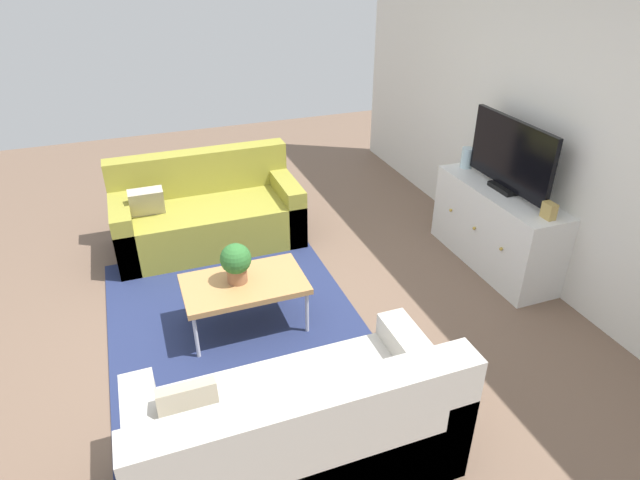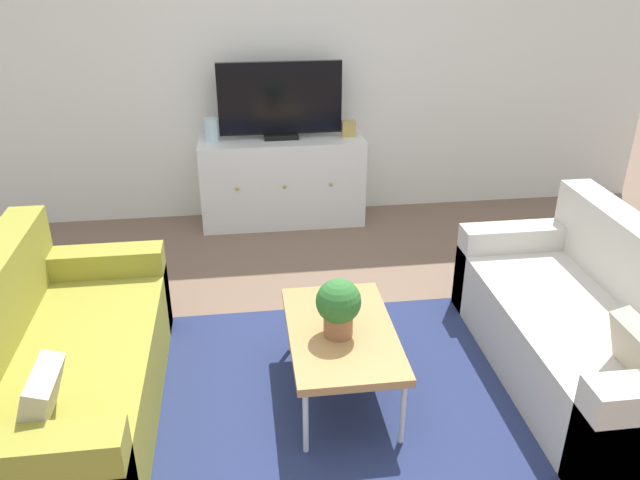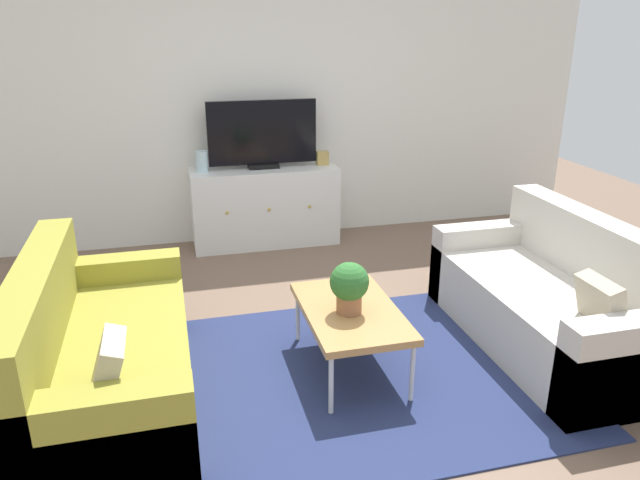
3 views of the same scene
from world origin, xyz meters
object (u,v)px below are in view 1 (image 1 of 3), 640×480
coffee_table (244,285)px  potted_plant (236,262)px  couch_right_side (299,439)px  couch_left_side (207,214)px  flat_screen_tv (511,156)px  glass_vase (467,158)px  mantel_clock (549,211)px  tv_console (495,228)px

coffee_table → potted_plant: bearing=-120.5°
couch_right_side → potted_plant: (-1.43, -0.01, 0.30)m
couch_left_side → potted_plant: (1.44, -0.01, 0.30)m
coffee_table → flat_screen_tv: (-0.12, 2.36, 0.67)m
couch_right_side → flat_screen_tv: bearing=122.6°
glass_vase → coffee_table: bearing=-73.7°
glass_vase → mantel_clock: bearing=0.0°
coffee_table → potted_plant: size_ratio=2.92×
flat_screen_tv → mantel_clock: flat_screen_tv is taller
mantel_clock → couch_left_side: bearing=-128.7°
couch_right_side → glass_vase: glass_vase is taller
glass_vase → couch_left_side: bearing=-108.2°
couch_right_side → mantel_clock: mantel_clock is taller
couch_left_side → couch_right_side: 2.87m
potted_plant → glass_vase: size_ratio=1.63×
glass_vase → couch_right_side: bearing=-48.6°
couch_left_side → glass_vase: (0.78, 2.37, 0.55)m
coffee_table → tv_console: bearing=93.0°
couch_left_side → coffee_table: size_ratio=1.91×
couch_right_side → tv_console: bearing=122.8°
tv_console → mantel_clock: (0.56, 0.00, 0.43)m
coffee_table → potted_plant: 0.21m
flat_screen_tv → couch_left_side: bearing=-119.2°
couch_right_side → tv_console: 2.83m
couch_left_side → couch_right_side: (2.87, 0.00, 0.00)m
potted_plant → mantel_clock: (0.46, 2.38, 0.22)m
potted_plant → tv_console: size_ratio=0.23×
tv_console → couch_right_side: bearing=-57.2°
couch_right_side → potted_plant: size_ratio=5.57×
tv_console → coffee_table: bearing=-87.0°
flat_screen_tv → mantel_clock: size_ratio=7.68×
couch_left_side → flat_screen_tv: (1.34, 2.39, 0.76)m
glass_vase → mantel_clock: (1.12, 0.00, -0.03)m
potted_plant → tv_console: 2.39m
tv_console → flat_screen_tv: (0.00, 0.02, 0.68)m
tv_console → mantel_clock: bearing=0.0°
couch_left_side → tv_console: couch_left_side is taller
mantel_clock → coffee_table: bearing=-100.6°
glass_vase → mantel_clock: size_ratio=1.47×
coffee_table → couch_left_side: bearing=-178.6°
couch_right_side → potted_plant: bearing=-179.8°
couch_right_side → tv_console: (-1.53, 2.37, 0.08)m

